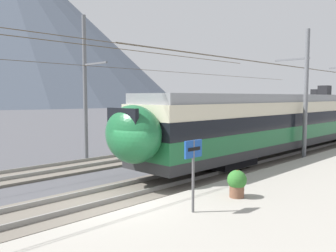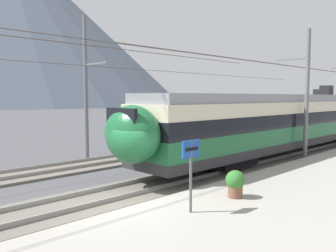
{
  "view_description": "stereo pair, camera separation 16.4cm",
  "coord_description": "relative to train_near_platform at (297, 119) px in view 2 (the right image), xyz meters",
  "views": [
    {
      "loc": [
        -6.75,
        -9.09,
        3.71
      ],
      "look_at": [
        5.37,
        3.01,
        2.27
      ],
      "focal_mm": 37.22,
      "sensor_mm": 36.0,
      "label": 1
    },
    {
      "loc": [
        -6.63,
        -9.2,
        3.71
      ],
      "look_at": [
        5.37,
        3.01,
        2.27
      ],
      "focal_mm": 37.22,
      "sensor_mm": 36.0,
      "label": 2
    }
  ],
  "objects": [
    {
      "name": "track_near",
      "position": [
        -15.52,
        -0.0,
        -2.16
      ],
      "size": [
        120.0,
        3.0,
        0.28
      ],
      "color": "#6B6359",
      "rests_on": "ground"
    },
    {
      "name": "ground_plane",
      "position": [
        -15.52,
        -1.19,
        -2.23
      ],
      "size": [
        400.0,
        400.0,
        0.0
      ],
      "primitive_type": "plane",
      "color": "#4C4C51"
    },
    {
      "name": "track_far",
      "position": [
        -15.52,
        5.8,
        -2.16
      ],
      "size": [
        120.0,
        3.0,
        0.28
      ],
      "color": "#6B6359",
      "rests_on": "ground"
    },
    {
      "name": "train_far_track",
      "position": [
        12.98,
        5.8,
        -0.0
      ],
      "size": [
        26.5,
        2.92,
        4.27
      ],
      "color": "#2D2D30",
      "rests_on": "track_far"
    },
    {
      "name": "catenary_mast_far_side",
      "position": [
        -11.05,
        7.75,
        2.12
      ],
      "size": [
        41.07,
        2.39,
        8.47
      ],
      "color": "slate",
      "rests_on": "ground"
    },
    {
      "name": "potted_plant_platform_edge",
      "position": [
        -12.61,
        -3.87,
        -1.34
      ],
      "size": [
        0.65,
        0.65,
        0.91
      ],
      "color": "brown",
      "rests_on": "platform_slab"
    },
    {
      "name": "train_near_platform",
      "position": [
        0.0,
        0.0,
        0.0
      ],
      "size": [
        29.28,
        2.87,
        4.27
      ],
      "color": "#2D2D30",
      "rests_on": "track_near"
    },
    {
      "name": "platform_sign",
      "position": [
        -14.79,
        -3.83,
        -0.31
      ],
      "size": [
        0.7,
        0.08,
        2.1
      ],
      "color": "#59595B",
      "rests_on": "platform_slab"
    },
    {
      "name": "mountain_central_peak",
      "position": [
        43.32,
        174.11,
        39.74
      ],
      "size": [
        178.41,
        178.41,
        83.95
      ],
      "primitive_type": "cone",
      "color": "#515B6B",
      "rests_on": "ground"
    },
    {
      "name": "catenary_mast_mid",
      "position": [
        -2.65,
        -1.66,
        1.71
      ],
      "size": [
        41.07,
        2.09,
        7.51
      ],
      "color": "slate",
      "rests_on": "ground"
    }
  ]
}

